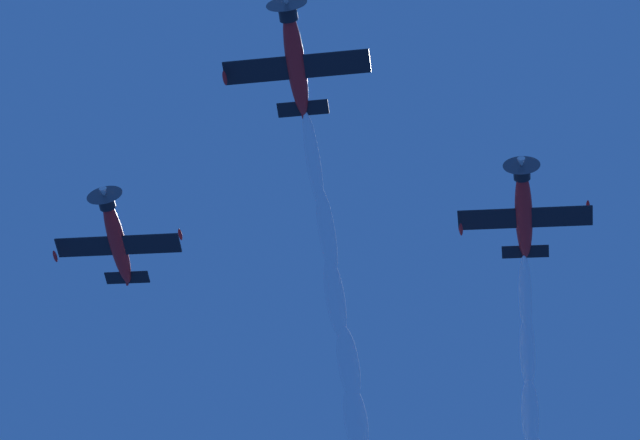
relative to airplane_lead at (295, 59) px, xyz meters
name	(u,v)px	position (x,y,z in m)	size (l,w,h in m)	color
airplane_lead	(295,59)	(0.00, 0.00, 0.00)	(9.20, 8.34, 2.75)	red
airplane_left_wingman	(524,211)	(-18.89, -7.39, 1.64)	(9.15, 8.34, 2.89)	red
airplane_right_wingman	(116,238)	(8.28, -18.58, 2.46)	(9.16, 8.35, 2.86)	red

